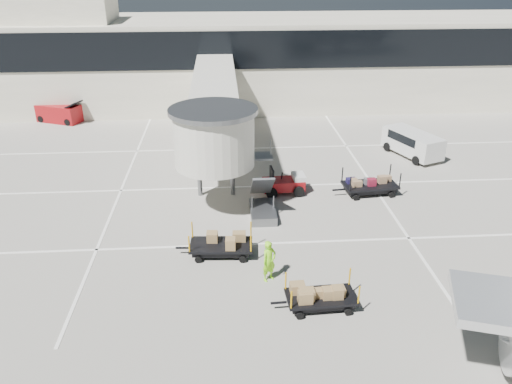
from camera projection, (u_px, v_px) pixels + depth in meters
ground at (300, 264)px, 23.79m from camera, size 140.00×140.00×0.00m
lane_markings at (269, 184)px, 32.15m from camera, size 40.00×30.00×0.02m
terminal at (253, 60)px, 48.99m from camera, size 64.00×12.11×15.20m
jet_bridge at (215, 108)px, 32.76m from camera, size 5.70×20.40×6.03m
baggage_tug at (285, 184)px, 30.74m from camera, size 2.65×1.79×1.68m
suitcase_cart at (369, 186)px, 30.63m from camera, size 4.09×1.95×1.58m
box_cart_near at (324, 295)px, 20.68m from camera, size 3.58×1.58×1.39m
box_cart_far at (223, 246)px, 24.28m from camera, size 3.79×1.70×1.47m
ground_worker at (269, 261)px, 22.25m from camera, size 0.86×0.79×1.98m
minivan at (411, 141)px, 36.38m from camera, size 3.50×5.04×1.77m
belt_loader at (59, 113)px, 43.96m from camera, size 4.39×3.03×1.99m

